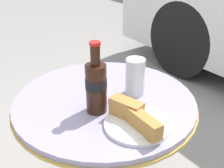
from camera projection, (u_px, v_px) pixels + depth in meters
The scene contains 4 objects.
bistro_table at pixel (105, 132), 1.12m from camera, with size 0.69×0.69×0.68m.
cola_bottle_left at pixel (96, 85), 0.93m from camera, with size 0.07×0.07×0.25m.
drinking_glass at pixel (135, 78), 1.05m from camera, with size 0.07×0.07×0.14m.
lunch_plate_near at pixel (135, 120), 0.89m from camera, with size 0.22×0.21×0.07m.
Camera 1 is at (0.75, -0.51, 1.22)m, focal length 45.00 mm.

